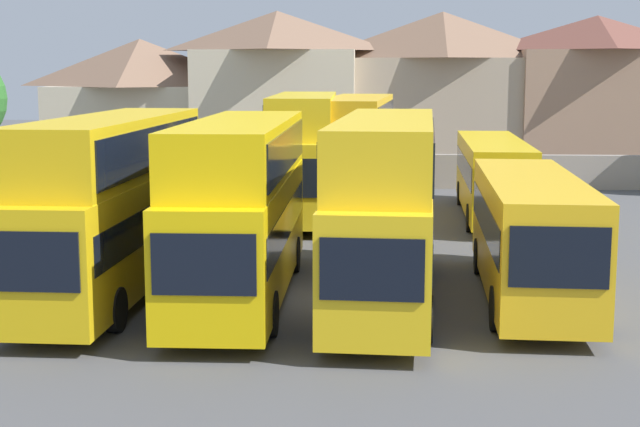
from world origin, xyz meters
name	(u,v)px	position (x,y,z in m)	size (l,w,h in m)	color
ground	(339,205)	(0.00, 18.00, 0.00)	(140.00, 140.00, 0.00)	#4C4C4F
depot_boundary_wall	(343,171)	(0.00, 24.33, 0.90)	(56.00, 0.50, 1.80)	gray
bus_1	(112,196)	(-5.61, 0.30, 2.80)	(2.79, 11.87, 4.97)	gold
bus_2	(241,199)	(-1.98, 0.03, 2.76)	(2.69, 11.57, 4.90)	yellow
bus_3	(386,199)	(1.95, -0.07, 2.80)	(3.15, 11.93, 4.98)	yellow
bus_4	(530,230)	(5.88, 0.30, 1.93)	(2.92, 10.45, 3.38)	yellow
bus_5	(201,171)	(-5.71, 14.09, 1.99)	(2.80, 11.22, 3.48)	gold
bus_6	(304,149)	(-1.33, 14.38, 2.91)	(2.79, 11.29, 5.18)	yellow
bus_7	(357,150)	(0.92, 14.44, 2.86)	(3.21, 11.01, 5.09)	yellow
bus_8	(493,173)	(6.64, 14.60, 1.89)	(2.88, 11.88, 3.30)	yellow
house_terrace_left	(141,101)	(-13.40, 34.82, 4.17)	(11.21, 8.36, 8.14)	beige
house_terrace_centre	(277,89)	(-4.46, 33.79, 4.99)	(10.25, 8.18, 9.81)	beige
house_terrace_right	(442,89)	(5.82, 34.24, 4.98)	(11.55, 6.34, 9.75)	tan
house_terrace_far_right	(595,92)	(15.30, 34.38, 4.83)	(10.14, 7.29, 9.50)	#9E7A60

